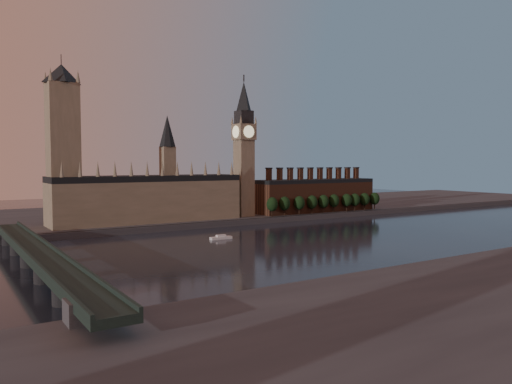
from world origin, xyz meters
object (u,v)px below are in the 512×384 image
at_px(big_ben, 244,147).
at_px(river_boat, 221,237).
at_px(victoria_tower, 63,140).
at_px(westminster_bridge, 38,257).

relative_size(big_ben, river_boat, 8.05).
distance_m(victoria_tower, big_ben, 130.12).
bearing_deg(big_ben, victoria_tower, 177.80).
bearing_deg(big_ben, river_boat, -130.06).
xyz_separation_m(big_ben, westminster_bridge, (-165.00, -112.70, -49.39)).
xyz_separation_m(victoria_tower, river_boat, (71.58, -74.47, -58.08)).
height_order(victoria_tower, big_ben, victoria_tower).
relative_size(westminster_bridge, river_boat, 15.04).
height_order(big_ben, river_boat, big_ben).
distance_m(westminster_bridge, river_boat, 115.19).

